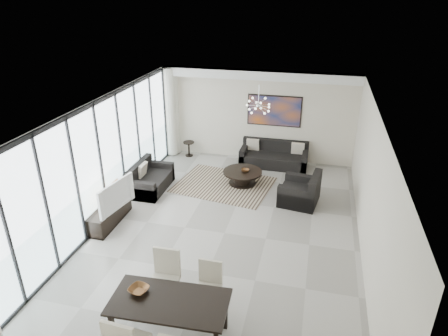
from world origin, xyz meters
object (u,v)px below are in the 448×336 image
(tv_console, at_px, (110,214))
(dining_table, at_px, (170,305))
(sofa_main, at_px, (274,158))
(coffee_table, at_px, (242,176))
(television, at_px, (112,195))

(tv_console, relative_size, dining_table, 0.78)
(sofa_main, bearing_deg, dining_table, -95.88)
(coffee_table, xyz_separation_m, dining_table, (-0.03, -5.67, 0.46))
(television, height_order, dining_table, television)
(coffee_table, relative_size, sofa_main, 0.53)
(tv_console, bearing_deg, dining_table, -47.60)
(sofa_main, xyz_separation_m, tv_console, (-3.37, -4.28, -0.03))
(coffee_table, xyz_separation_m, television, (-2.50, -2.83, 0.58))
(sofa_main, distance_m, tv_console, 5.45)
(television, relative_size, dining_table, 0.64)
(sofa_main, height_order, dining_table, dining_table)
(coffee_table, distance_m, sofa_main, 1.65)
(tv_console, bearing_deg, sofa_main, 51.79)
(dining_table, bearing_deg, tv_console, 132.40)
(television, bearing_deg, sofa_main, -25.79)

